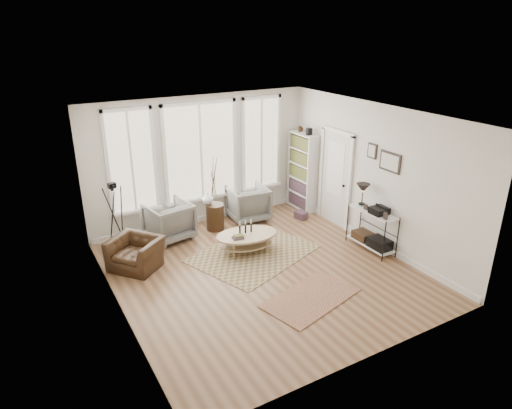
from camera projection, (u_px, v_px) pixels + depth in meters
room at (263, 200)px, 8.02m from camera, size 5.50×5.54×2.90m
bay_window at (201, 154)px, 10.11m from camera, size 4.14×0.12×2.24m
door at (336, 176)px, 10.21m from camera, size 0.09×1.06×2.22m
bookcase at (303, 171)px, 11.08m from camera, size 0.31×0.85×2.06m
low_shelf at (372, 226)px, 9.19m from camera, size 0.38×1.08×1.30m
wall_art at (385, 159)px, 8.79m from camera, size 0.04×0.88×0.44m
rug_main at (254, 253)px, 9.18m from camera, size 2.79×2.45×0.01m
rug_runner at (311, 298)px, 7.68m from camera, size 1.82×1.31×0.01m
coffee_table at (247, 238)px, 9.13m from camera, size 1.36×0.97×0.58m
armchair_left at (169, 221)px, 9.68m from camera, size 1.00×1.02×0.81m
armchair_right at (248, 203)px, 10.64m from camera, size 0.95×0.97×0.81m
side_table at (214, 196)px, 9.96m from camera, size 0.40×0.40×1.66m
vase at (208, 198)px, 10.04m from camera, size 0.29×0.29×0.26m
accent_chair at (136, 253)px, 8.57m from camera, size 1.20×1.18×0.59m
tripod_camera at (116, 221)px, 9.03m from camera, size 0.51×0.51×1.46m
book_stack_near at (301, 215)px, 10.80m from camera, size 0.24×0.29×0.17m
book_stack_far at (301, 215)px, 10.78m from camera, size 0.26×0.31×0.17m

